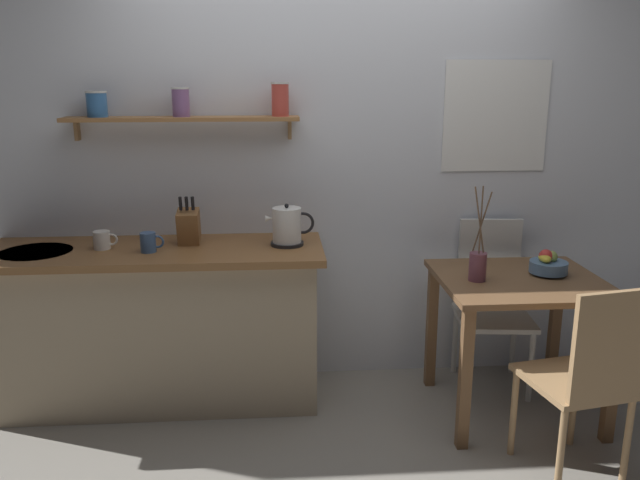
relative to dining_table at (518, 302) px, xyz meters
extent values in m
plane|color=gray|center=(-0.95, -0.04, -0.64)|extent=(14.00, 14.00, 0.00)
cube|color=silver|center=(-0.75, 0.61, 0.71)|extent=(6.80, 0.10, 2.70)
cube|color=white|center=(0.00, 0.55, 0.94)|extent=(0.62, 0.01, 0.64)
cube|color=silver|center=(0.00, 0.55, 0.94)|extent=(0.56, 0.01, 0.58)
cube|color=tan|center=(-1.95, 0.28, -0.21)|extent=(1.74, 0.52, 0.87)
cube|color=brown|center=(-1.95, 0.26, 0.25)|extent=(1.83, 0.63, 0.04)
cylinder|color=#B7BABF|center=(-2.57, 0.24, 0.26)|extent=(0.38, 0.38, 0.01)
cube|color=#9E6B3D|center=(-1.79, 0.45, 0.94)|extent=(1.28, 0.18, 0.02)
cube|color=#99754C|center=(-2.37, 0.53, 0.88)|extent=(0.02, 0.06, 0.12)
cube|color=#99754C|center=(-1.20, 0.53, 0.88)|extent=(0.02, 0.06, 0.12)
cylinder|color=#3366A3|center=(-2.24, 0.45, 1.02)|extent=(0.11, 0.11, 0.13)
cylinder|color=silver|center=(-2.24, 0.45, 1.09)|extent=(0.11, 0.11, 0.01)
cylinder|color=#7F5689|center=(-1.79, 0.45, 1.03)|extent=(0.09, 0.09, 0.15)
cylinder|color=silver|center=(-1.79, 0.45, 1.11)|extent=(0.10, 0.10, 0.01)
cylinder|color=#BC4238|center=(-1.25, 0.45, 1.04)|extent=(0.09, 0.09, 0.17)
cylinder|color=silver|center=(-1.25, 0.45, 1.13)|extent=(0.10, 0.10, 0.01)
cube|color=brown|center=(0.00, 0.00, 0.12)|extent=(0.85, 0.78, 0.03)
cube|color=brown|center=(-0.38, -0.34, -0.27)|extent=(0.06, 0.06, 0.74)
cube|color=brown|center=(0.38, -0.34, -0.27)|extent=(0.06, 0.06, 0.74)
cube|color=brown|center=(-0.38, 0.34, -0.27)|extent=(0.06, 0.06, 0.74)
cube|color=brown|center=(0.38, 0.34, -0.27)|extent=(0.06, 0.06, 0.74)
cube|color=tan|center=(0.05, -0.57, -0.18)|extent=(0.47, 0.50, 0.03)
cube|color=tan|center=(0.09, -0.77, 0.08)|extent=(0.35, 0.09, 0.48)
cylinder|color=tan|center=(0.18, -0.36, -0.42)|extent=(0.03, 0.03, 0.45)
cylinder|color=tan|center=(-0.15, -0.42, -0.42)|extent=(0.03, 0.03, 0.45)
cylinder|color=tan|center=(0.25, -0.72, -0.42)|extent=(0.03, 0.03, 0.45)
cylinder|color=tan|center=(-0.08, -0.79, -0.42)|extent=(0.03, 0.03, 0.45)
cube|color=silver|center=(-0.02, 0.30, -0.21)|extent=(0.46, 0.47, 0.03)
cube|color=silver|center=(0.00, 0.50, 0.08)|extent=(0.37, 0.06, 0.53)
cylinder|color=silver|center=(-0.22, 0.13, -0.43)|extent=(0.03, 0.03, 0.42)
cylinder|color=silver|center=(0.14, 0.09, -0.43)|extent=(0.03, 0.03, 0.42)
cylinder|color=silver|center=(-0.18, 0.50, -0.43)|extent=(0.03, 0.03, 0.42)
cylinder|color=silver|center=(0.18, 0.46, -0.43)|extent=(0.03, 0.03, 0.42)
cylinder|color=#51759E|center=(0.17, 0.05, 0.14)|extent=(0.09, 0.09, 0.01)
cylinder|color=#51759E|center=(0.17, 0.05, 0.18)|extent=(0.20, 0.20, 0.06)
ellipsoid|color=yellow|center=(0.14, 0.05, 0.23)|extent=(0.07, 0.11, 0.04)
sphere|color=red|center=(0.16, 0.06, 0.23)|extent=(0.07, 0.07, 0.07)
sphere|color=#8EA84C|center=(0.19, 0.06, 0.23)|extent=(0.06, 0.06, 0.06)
cylinder|color=brown|center=(-0.24, -0.02, 0.21)|extent=(0.09, 0.09, 0.15)
cylinder|color=brown|center=(-0.25, -0.03, 0.46)|extent=(0.07, 0.01, 0.35)
cylinder|color=brown|center=(-0.24, -0.03, 0.46)|extent=(0.01, 0.03, 0.35)
cylinder|color=brown|center=(-0.23, -0.02, 0.45)|extent=(0.08, 0.04, 0.32)
cylinder|color=black|center=(-1.23, 0.27, 0.28)|extent=(0.18, 0.18, 0.02)
cylinder|color=white|center=(-1.23, 0.27, 0.38)|extent=(0.16, 0.16, 0.19)
sphere|color=black|center=(-1.23, 0.27, 0.49)|extent=(0.02, 0.02, 0.02)
cone|color=white|center=(-1.32, 0.27, 0.42)|extent=(0.04, 0.04, 0.04)
torus|color=black|center=(-1.14, 0.27, 0.39)|extent=(0.12, 0.02, 0.12)
cube|color=brown|center=(-1.77, 0.33, 0.37)|extent=(0.12, 0.16, 0.20)
cylinder|color=black|center=(-1.80, 0.29, 0.50)|extent=(0.02, 0.03, 0.08)
cylinder|color=black|center=(-1.77, 0.29, 0.50)|extent=(0.02, 0.03, 0.08)
cylinder|color=black|center=(-1.73, 0.29, 0.50)|extent=(0.02, 0.03, 0.08)
cylinder|color=white|center=(-2.22, 0.26, 0.32)|extent=(0.09, 0.09, 0.10)
torus|color=white|center=(-2.17, 0.26, 0.32)|extent=(0.07, 0.01, 0.07)
cylinder|color=#3D5B89|center=(-1.96, 0.18, 0.32)|extent=(0.08, 0.08, 0.11)
torus|color=#3D5B89|center=(-1.91, 0.18, 0.32)|extent=(0.07, 0.01, 0.07)
camera|label=1|loc=(-1.30, -3.17, 1.18)|focal=36.18mm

